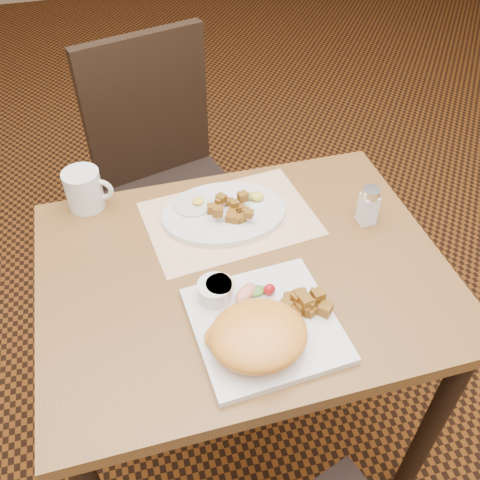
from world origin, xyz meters
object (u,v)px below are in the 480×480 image
coffee_mug (85,190)px  salt_shaker (368,205)px  table (244,300)px  chair_far (167,172)px  plate_square (265,325)px  plate_oval (224,213)px

coffee_mug → salt_shaker: bearing=-20.6°
table → chair_far: (-0.07, 0.68, -0.10)m
salt_shaker → coffee_mug: (-0.65, 0.24, -0.00)m
salt_shaker → plate_square: bearing=-144.3°
table → plate_square: plate_square is taller
plate_square → salt_shaker: salt_shaker is taller
plate_oval → table: bearing=-90.5°
chair_far → salt_shaker: 0.78m
table → salt_shaker: salt_shaker is taller
chair_far → salt_shaker: (0.40, -0.61, 0.26)m
coffee_mug → plate_oval: bearing=-22.5°
chair_far → coffee_mug: size_ratio=8.25×
table → plate_oval: size_ratio=2.96×
coffee_mug → chair_far: bearing=56.6°
plate_oval → coffee_mug: coffee_mug is taller
chair_far → salt_shaker: size_ratio=9.70×
plate_square → salt_shaker: size_ratio=2.80×
plate_square → salt_shaker: bearing=35.7°
salt_shaker → coffee_mug: bearing=159.4°
salt_shaker → table: bearing=-167.7°
chair_far → plate_square: chair_far is taller
table → plate_square: size_ratio=3.21×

